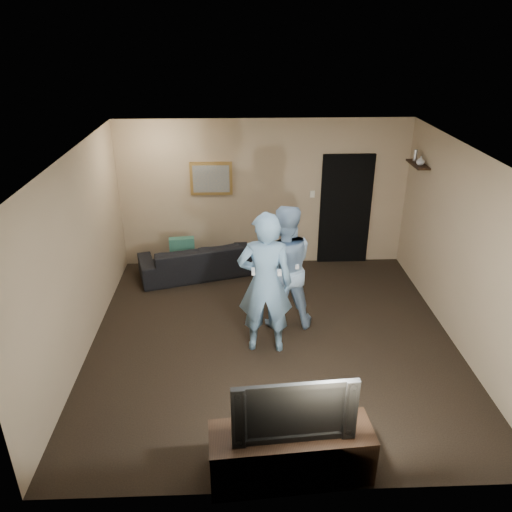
{
  "coord_description": "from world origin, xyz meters",
  "views": [
    {
      "loc": [
        -0.46,
        -5.8,
        4.03
      ],
      "look_at": [
        -0.22,
        0.3,
        1.15
      ],
      "focal_mm": 35.0,
      "sensor_mm": 36.0,
      "label": 1
    }
  ],
  "objects_px": {
    "tv_console": "(291,454)",
    "television": "(293,405)",
    "wii_player_right": "(283,268)",
    "wii_player_left": "(265,284)",
    "sofa": "(197,259)"
  },
  "relations": [
    {
      "from": "tv_console",
      "to": "wii_player_right",
      "type": "distance_m",
      "value": 2.77
    },
    {
      "from": "tv_console",
      "to": "television",
      "type": "height_order",
      "value": "television"
    },
    {
      "from": "wii_player_right",
      "to": "tv_console",
      "type": "bearing_deg",
      "value": -93.24
    },
    {
      "from": "sofa",
      "to": "wii_player_right",
      "type": "distance_m",
      "value": 2.21
    },
    {
      "from": "tv_console",
      "to": "television",
      "type": "relative_size",
      "value": 1.36
    },
    {
      "from": "sofa",
      "to": "television",
      "type": "relative_size",
      "value": 1.71
    },
    {
      "from": "wii_player_left",
      "to": "wii_player_right",
      "type": "height_order",
      "value": "wii_player_left"
    },
    {
      "from": "wii_player_left",
      "to": "sofa",
      "type": "bearing_deg",
      "value": 115.6
    },
    {
      "from": "tv_console",
      "to": "wii_player_left",
      "type": "bearing_deg",
      "value": 89.47
    },
    {
      "from": "sofa",
      "to": "tv_console",
      "type": "distance_m",
      "value": 4.48
    },
    {
      "from": "sofa",
      "to": "wii_player_right",
      "type": "relative_size",
      "value": 1.07
    },
    {
      "from": "tv_console",
      "to": "wii_player_right",
      "type": "height_order",
      "value": "wii_player_right"
    },
    {
      "from": "sofa",
      "to": "tv_console",
      "type": "xyz_separation_m",
      "value": [
        1.2,
        -4.31,
        -0.03
      ]
    },
    {
      "from": "television",
      "to": "sofa",
      "type": "bearing_deg",
      "value": 101.26
    },
    {
      "from": "sofa",
      "to": "tv_console",
      "type": "relative_size",
      "value": 1.25
    }
  ]
}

